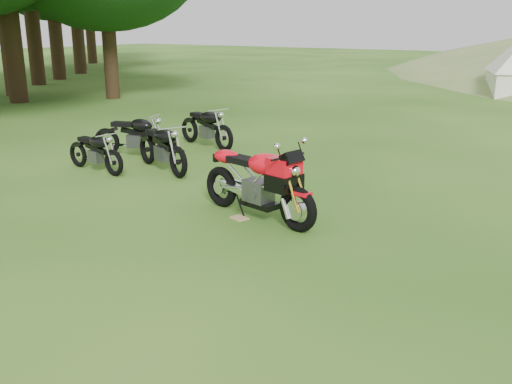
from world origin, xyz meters
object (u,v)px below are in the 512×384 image
Objects in this scene: vintage_moto_a at (95,150)px; vintage_moto_c at (162,146)px; plywood_board at (239,218)px; sport_motorcycle at (257,176)px; vintage_moto_b at (134,135)px; vintage_moto_d at (206,126)px.

vintage_moto_a is 1.37m from vintage_moto_c.
vintage_moto_c is (-3.08, 1.59, 0.51)m from plywood_board.
vintage_moto_a is at bearing -176.16° from sport_motorcycle.
vintage_moto_c is (1.10, 0.81, 0.08)m from vintage_moto_a.
sport_motorcycle is at bearing -42.08° from vintage_moto_b.
sport_motorcycle is at bearing -2.55° from vintage_moto_a.
sport_motorcycle is 3.58m from vintage_moto_c.
plywood_board is at bearing -126.87° from sport_motorcycle.
vintage_moto_b is 1.51m from vintage_moto_c.
plywood_board is at bearing -5.42° from vintage_moto_a.
vintage_moto_c is 1.00× the size of vintage_moto_d.
sport_motorcycle reaches higher than vintage_moto_d.
vintage_moto_d is at bearing 133.93° from plywood_board.
sport_motorcycle reaches higher than vintage_moto_a.
plywood_board is 5.52m from vintage_moto_d.
sport_motorcycle is at bearing -27.79° from vintage_moto_d.
vintage_moto_a is 1.43m from vintage_moto_b.
plywood_board is (-0.21, -0.19, -0.66)m from sport_motorcycle.
vintage_moto_d is (-4.02, 3.77, -0.15)m from sport_motorcycle.
sport_motorcycle is 4.43m from vintage_moto_a.
vintage_moto_b is at bearing 178.03° from vintage_moto_c.
vintage_moto_b is at bearing 106.68° from vintage_moto_a.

